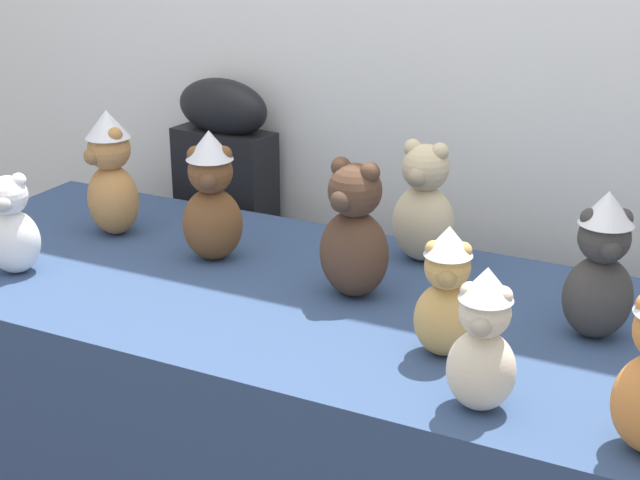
{
  "coord_description": "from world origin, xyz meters",
  "views": [
    {
      "loc": [
        0.78,
        -1.32,
        1.57
      ],
      "look_at": [
        0.0,
        0.25,
        0.89
      ],
      "focal_mm": 52.73,
      "sensor_mm": 36.0,
      "label": 1
    }
  ],
  "objects_px": {
    "instrument_case": "(229,266)",
    "teddy_bear_cream": "(483,341)",
    "teddy_bear_snow": "(12,227)",
    "teddy_bear_sand": "(424,206)",
    "teddy_bear_chestnut": "(211,198)",
    "teddy_bear_cocoa": "(354,234)",
    "teddy_bear_caramel": "(111,174)",
    "teddy_bear_honey": "(446,293)",
    "teddy_bear_charcoal": "(601,267)",
    "display_table": "(320,455)"
  },
  "relations": [
    {
      "from": "teddy_bear_sand",
      "to": "teddy_bear_cream",
      "type": "bearing_deg",
      "value": -58.43
    },
    {
      "from": "teddy_bear_cream",
      "to": "teddy_bear_snow",
      "type": "bearing_deg",
      "value": 166.55
    },
    {
      "from": "teddy_bear_cocoa",
      "to": "teddy_bear_sand",
      "type": "relative_size",
      "value": 1.05
    },
    {
      "from": "teddy_bear_caramel",
      "to": "teddy_bear_snow",
      "type": "bearing_deg",
      "value": -75.33
    },
    {
      "from": "teddy_bear_honey",
      "to": "teddy_bear_chestnut",
      "type": "bearing_deg",
      "value": 143.37
    },
    {
      "from": "teddy_bear_cocoa",
      "to": "teddy_bear_chestnut",
      "type": "bearing_deg",
      "value": -176.87
    },
    {
      "from": "display_table",
      "to": "teddy_bear_cream",
      "type": "relative_size",
      "value": 7.95
    },
    {
      "from": "teddy_bear_sand",
      "to": "teddy_bear_cocoa",
      "type": "bearing_deg",
      "value": -100.88
    },
    {
      "from": "instrument_case",
      "to": "teddy_bear_sand",
      "type": "distance_m",
      "value": 0.79
    },
    {
      "from": "instrument_case",
      "to": "teddy_bear_chestnut",
      "type": "distance_m",
      "value": 0.63
    },
    {
      "from": "instrument_case",
      "to": "teddy_bear_chestnut",
      "type": "height_order",
      "value": "instrument_case"
    },
    {
      "from": "instrument_case",
      "to": "teddy_bear_caramel",
      "type": "distance_m",
      "value": 0.56
    },
    {
      "from": "instrument_case",
      "to": "teddy_bear_chestnut",
      "type": "relative_size",
      "value": 3.66
    },
    {
      "from": "teddy_bear_cream",
      "to": "teddy_bear_chestnut",
      "type": "bearing_deg",
      "value": 145.86
    },
    {
      "from": "teddy_bear_caramel",
      "to": "teddy_bear_chestnut",
      "type": "relative_size",
      "value": 1.02
    },
    {
      "from": "display_table",
      "to": "teddy_bear_snow",
      "type": "bearing_deg",
      "value": -163.85
    },
    {
      "from": "teddy_bear_honey",
      "to": "teddy_bear_chestnut",
      "type": "xyz_separation_m",
      "value": [
        -0.61,
        0.2,
        0.02
      ]
    },
    {
      "from": "instrument_case",
      "to": "teddy_bear_honey",
      "type": "relative_size",
      "value": 4.42
    },
    {
      "from": "teddy_bear_caramel",
      "to": "teddy_bear_honey",
      "type": "relative_size",
      "value": 1.23
    },
    {
      "from": "teddy_bear_caramel",
      "to": "display_table",
      "type": "bearing_deg",
      "value": 12.81
    },
    {
      "from": "instrument_case",
      "to": "teddy_bear_cocoa",
      "type": "height_order",
      "value": "instrument_case"
    },
    {
      "from": "teddy_bear_sand",
      "to": "teddy_bear_honey",
      "type": "height_order",
      "value": "teddy_bear_sand"
    },
    {
      "from": "teddy_bear_sand",
      "to": "teddy_bear_honey",
      "type": "bearing_deg",
      "value": -61.79
    },
    {
      "from": "display_table",
      "to": "teddy_bear_caramel",
      "type": "height_order",
      "value": "teddy_bear_caramel"
    },
    {
      "from": "teddy_bear_caramel",
      "to": "teddy_bear_honey",
      "type": "distance_m",
      "value": 0.94
    },
    {
      "from": "instrument_case",
      "to": "teddy_bear_cream",
      "type": "xyz_separation_m",
      "value": [
        0.97,
        -0.79,
        0.35
      ]
    },
    {
      "from": "teddy_bear_cocoa",
      "to": "teddy_bear_charcoal",
      "type": "relative_size",
      "value": 1.01
    },
    {
      "from": "teddy_bear_snow",
      "to": "teddy_bear_caramel",
      "type": "distance_m",
      "value": 0.29
    },
    {
      "from": "teddy_bear_cocoa",
      "to": "teddy_bear_charcoal",
      "type": "height_order",
      "value": "teddy_bear_cocoa"
    },
    {
      "from": "display_table",
      "to": "teddy_bear_chestnut",
      "type": "height_order",
      "value": "teddy_bear_chestnut"
    },
    {
      "from": "teddy_bear_charcoal",
      "to": "teddy_bear_chestnut",
      "type": "bearing_deg",
      "value": 153.28
    },
    {
      "from": "teddy_bear_caramel",
      "to": "teddy_bear_sand",
      "type": "height_order",
      "value": "teddy_bear_caramel"
    },
    {
      "from": "teddy_bear_charcoal",
      "to": "teddy_bear_chestnut",
      "type": "xyz_separation_m",
      "value": [
        -0.84,
        0.01,
        0.01
      ]
    },
    {
      "from": "teddy_bear_snow",
      "to": "teddy_bear_charcoal",
      "type": "height_order",
      "value": "teddy_bear_charcoal"
    },
    {
      "from": "display_table",
      "to": "teddy_bear_caramel",
      "type": "bearing_deg",
      "value": 170.25
    },
    {
      "from": "teddy_bear_sand",
      "to": "teddy_bear_cream",
      "type": "xyz_separation_m",
      "value": [
        0.31,
        -0.55,
        -0.01
      ]
    },
    {
      "from": "instrument_case",
      "to": "teddy_bear_cocoa",
      "type": "bearing_deg",
      "value": -32.27
    },
    {
      "from": "instrument_case",
      "to": "teddy_bear_charcoal",
      "type": "relative_size",
      "value": 3.81
    },
    {
      "from": "teddy_bear_charcoal",
      "to": "teddy_bear_cream",
      "type": "distance_m",
      "value": 0.36
    },
    {
      "from": "teddy_bear_snow",
      "to": "teddy_bear_charcoal",
      "type": "bearing_deg",
      "value": -18.12
    },
    {
      "from": "instrument_case",
      "to": "teddy_bear_chestnut",
      "type": "bearing_deg",
      "value": -54.92
    },
    {
      "from": "instrument_case",
      "to": "teddy_bear_sand",
      "type": "height_order",
      "value": "instrument_case"
    },
    {
      "from": "teddy_bear_sand",
      "to": "teddy_bear_honey",
      "type": "relative_size",
      "value": 1.12
    },
    {
      "from": "instrument_case",
      "to": "teddy_bear_cream",
      "type": "height_order",
      "value": "instrument_case"
    },
    {
      "from": "instrument_case",
      "to": "teddy_bear_cream",
      "type": "distance_m",
      "value": 1.3
    },
    {
      "from": "teddy_bear_snow",
      "to": "teddy_bear_cream",
      "type": "height_order",
      "value": "teddy_bear_cream"
    },
    {
      "from": "teddy_bear_honey",
      "to": "instrument_case",
      "type": "bearing_deg",
      "value": 124.6
    },
    {
      "from": "teddy_bear_caramel",
      "to": "teddy_bear_honey",
      "type": "xyz_separation_m",
      "value": [
        0.91,
        -0.23,
        -0.03
      ]
    },
    {
      "from": "teddy_bear_snow",
      "to": "teddy_bear_sand",
      "type": "height_order",
      "value": "teddy_bear_sand"
    },
    {
      "from": "teddy_bear_cream",
      "to": "teddy_bear_chestnut",
      "type": "distance_m",
      "value": 0.81
    }
  ]
}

